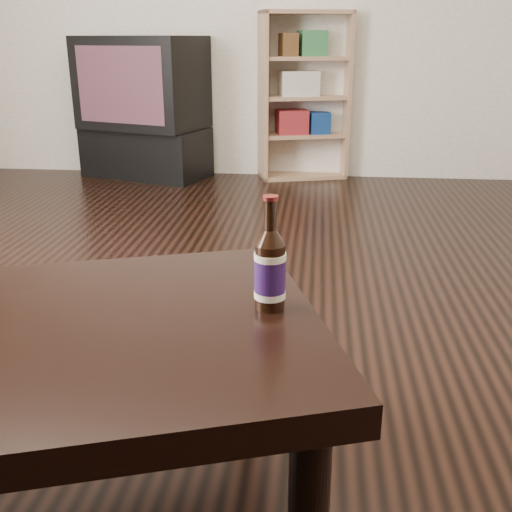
# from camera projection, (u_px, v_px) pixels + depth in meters

# --- Properties ---
(floor) EXTENTS (5.00, 6.00, 0.01)m
(floor) POSITION_uv_depth(u_px,v_px,m) (126.00, 357.00, 2.10)
(floor) COLOR black
(floor) RESTS_ON ground
(tv_stand) EXTENTS (1.06, 0.76, 0.38)m
(tv_stand) POSITION_uv_depth(u_px,v_px,m) (146.00, 152.00, 4.77)
(tv_stand) COLOR black
(tv_stand) RESTS_ON floor
(tv) EXTENTS (1.04, 0.83, 0.68)m
(tv) POSITION_uv_depth(u_px,v_px,m) (142.00, 83.00, 4.59)
(tv) COLOR black
(tv) RESTS_ON tv_stand
(bookshelf) EXTENTS (0.72, 0.47, 1.24)m
(bookshelf) POSITION_uv_depth(u_px,v_px,m) (302.00, 94.00, 4.60)
(bookshelf) COLOR #9C6F50
(bookshelf) RESTS_ON floor
(beer_bottle) EXTENTS (0.08, 0.08, 0.25)m
(beer_bottle) POSITION_uv_depth(u_px,v_px,m) (270.00, 270.00, 1.27)
(beer_bottle) COLOR black
(beer_bottle) RESTS_ON coffee_table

